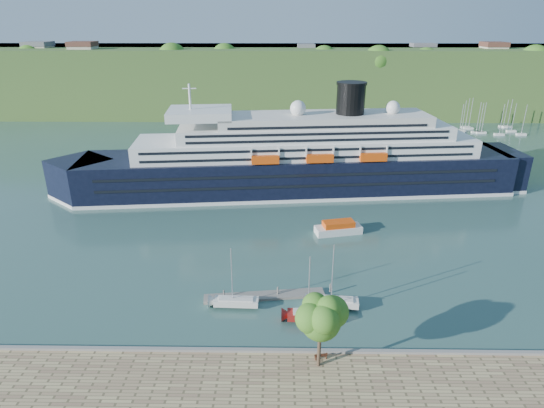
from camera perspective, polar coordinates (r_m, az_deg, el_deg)
The scene contains 11 objects.
ground at distance 52.40m, azimuth 0.85°, elevation -18.72°, with size 400.00×400.00×0.00m, color #2E534E.
far_hillside at distance 185.84m, azimuth 0.92°, elevation 15.45°, with size 400.00×50.00×24.00m, color #325120.
quay_coping at distance 51.49m, azimuth 0.85°, elevation -17.91°, with size 220.00×0.50×0.30m, color slate.
cruise_ship at distance 94.34m, azimuth 3.20°, elevation 8.18°, with size 101.12×14.73×22.71m, color black, non-canonical shape.
park_bench at distance 50.75m, azimuth 6.14°, elevation -18.34°, with size 1.38×0.57×0.88m, color #4D2616, non-canonical shape.
promenade_tree at distance 47.37m, azimuth 6.06°, elevation -15.34°, with size 5.50×5.50×9.12m, color #2D6B1C, non-canonical shape.
floating_pontoon at distance 61.57m, azimuth -0.95°, elevation -11.44°, with size 16.02×1.96×0.36m, color gray, non-canonical shape.
sailboat_white_near at distance 57.70m, azimuth -4.61°, elevation -9.49°, with size 6.27×1.74×8.10m, color silver, non-canonical shape.
sailboat_red at distance 55.18m, azimuth 5.14°, elevation -10.87°, with size 6.61×1.84×8.54m, color maroon, non-canonical shape.
sailboat_white_far at distance 57.85m, azimuth 8.04°, elevation -9.27°, with size 6.66×1.85×8.60m, color silver, non-canonical shape.
tender_launch at distance 78.78m, azimuth 8.33°, elevation -2.90°, with size 8.03×2.75×2.22m, color #DA470C, non-canonical shape.
Camera 1 is at (-0.15, -39.48, 34.45)m, focal length 30.00 mm.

